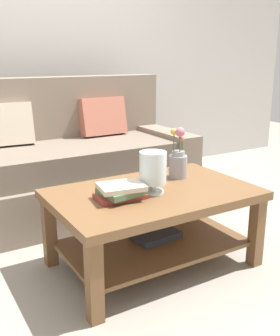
% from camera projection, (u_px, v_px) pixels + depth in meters
% --- Properties ---
extents(ground_plane, '(10.00, 10.00, 0.00)m').
position_uv_depth(ground_plane, '(121.00, 244.00, 2.69)').
color(ground_plane, gray).
extents(back_wall, '(6.40, 0.12, 2.70)m').
position_uv_depth(back_wall, '(35.00, 42.00, 3.69)').
color(back_wall, '#BCB7B2').
rests_on(back_wall, ground).
extents(couch, '(1.93, 0.90, 1.06)m').
position_uv_depth(couch, '(68.00, 166.00, 3.22)').
color(couch, '#7A6B5B').
rests_on(couch, ground).
extents(coffee_table, '(1.17, 0.75, 0.47)m').
position_uv_depth(coffee_table, '(153.00, 212.00, 2.34)').
color(coffee_table, brown).
rests_on(coffee_table, ground).
extents(book_stack_main, '(0.28, 0.22, 0.09)m').
position_uv_depth(book_stack_main, '(121.00, 191.00, 2.15)').
color(book_stack_main, '#993833').
rests_on(book_stack_main, coffee_table).
extents(glass_hurricane_vase, '(0.15, 0.15, 0.24)m').
position_uv_depth(glass_hurricane_vase, '(153.00, 169.00, 2.23)').
color(glass_hurricane_vase, silver).
rests_on(glass_hurricane_vase, coffee_table).
extents(flower_pitcher, '(0.12, 0.12, 0.33)m').
position_uv_depth(flower_pitcher, '(178.00, 161.00, 2.52)').
color(flower_pitcher, gray).
rests_on(flower_pitcher, coffee_table).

